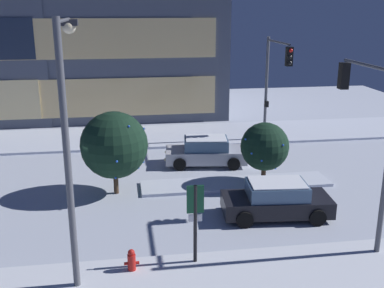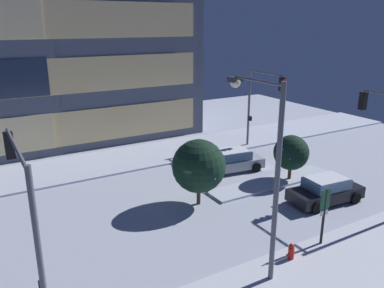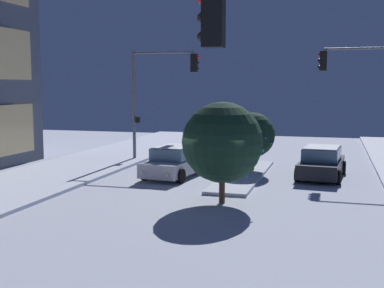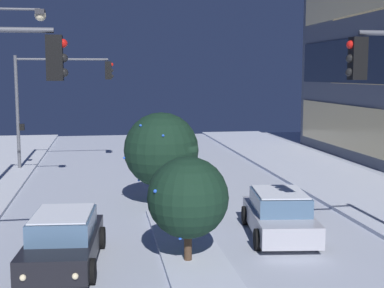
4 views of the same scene
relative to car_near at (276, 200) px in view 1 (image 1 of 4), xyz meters
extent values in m
plane|color=silver|center=(-6.48, 3.66, -0.71)|extent=(52.00, 52.00, 0.00)
cube|color=silver|center=(-6.48, 12.55, -0.64)|extent=(52.00, 5.20, 0.14)
cube|color=silver|center=(-0.77, 3.60, -0.64)|extent=(9.00, 1.80, 0.14)
cube|color=#F2D18C|center=(-9.22, 16.16, 1.30)|extent=(19.79, 0.10, 2.69)
cube|color=#F2D18C|center=(-9.22, 16.16, 5.33)|extent=(19.79, 0.10, 2.69)
cube|color=black|center=(0.00, 0.00, -0.18)|extent=(4.45, 2.17, 0.66)
cube|color=slate|center=(0.00, 0.00, 0.43)|extent=(2.46, 1.82, 0.60)
cube|color=white|center=(0.00, 0.00, 0.76)|extent=(2.28, 1.70, 0.04)
sphere|color=#F9E5B2|center=(2.22, 0.41, -0.21)|extent=(0.16, 0.16, 0.16)
sphere|color=#F9E5B2|center=(2.11, -0.80, -0.21)|extent=(0.16, 0.16, 0.16)
cylinder|color=black|center=(1.49, 0.77, -0.38)|extent=(0.68, 0.28, 0.66)
cylinder|color=black|center=(1.33, -1.02, -0.38)|extent=(0.68, 0.28, 0.66)
cylinder|color=black|center=(-1.34, 1.02, -0.38)|extent=(0.68, 0.28, 0.66)
cylinder|color=black|center=(-1.50, -0.77, -0.38)|extent=(0.68, 0.28, 0.66)
cube|color=#B7B7C1|center=(-1.65, 6.78, -0.18)|extent=(4.44, 2.36, 0.66)
cube|color=slate|center=(-1.65, 6.78, 0.43)|extent=(2.48, 1.93, 0.60)
cube|color=white|center=(-1.65, 6.78, 0.76)|extent=(2.30, 1.80, 0.04)
sphere|color=#F9E5B2|center=(-3.86, 6.43, -0.21)|extent=(0.16, 0.16, 0.16)
sphere|color=#F9E5B2|center=(-3.70, 7.67, -0.21)|extent=(0.16, 0.16, 0.16)
cylinder|color=black|center=(-3.16, 6.05, -0.38)|extent=(0.68, 0.30, 0.66)
cylinder|color=black|center=(-2.93, 7.87, -0.38)|extent=(0.68, 0.30, 0.66)
cylinder|color=black|center=(-0.38, 5.69, -0.38)|extent=(0.68, 0.30, 0.66)
cylinder|color=black|center=(-0.15, 7.51, -0.38)|extent=(0.68, 0.30, 0.66)
cylinder|color=#565960|center=(2.80, 10.75, 2.51)|extent=(0.18, 0.18, 6.44)
cylinder|color=#565960|center=(2.80, 8.92, 5.53)|extent=(0.12, 3.65, 0.12)
cube|color=black|center=(2.80, 7.10, 4.93)|extent=(0.32, 0.36, 1.00)
sphere|color=red|center=(2.80, 6.91, 5.25)|extent=(0.20, 0.20, 0.20)
sphere|color=black|center=(2.80, 6.91, 4.93)|extent=(0.20, 0.20, 0.20)
sphere|color=black|center=(2.80, 6.91, 4.61)|extent=(0.20, 0.20, 0.20)
cube|color=black|center=(2.80, 10.53, 1.69)|extent=(0.20, 0.24, 0.36)
cylinder|color=#565960|center=(2.45, -1.66, 5.51)|extent=(0.12, 3.56, 0.12)
cube|color=black|center=(2.45, 0.12, 4.91)|extent=(0.32, 0.36, 1.00)
sphere|color=red|center=(2.45, 0.31, 5.23)|extent=(0.20, 0.20, 0.20)
sphere|color=black|center=(2.45, 0.31, 4.91)|extent=(0.20, 0.20, 0.20)
sphere|color=black|center=(2.45, 0.31, 4.59)|extent=(0.20, 0.20, 0.20)
cylinder|color=#565960|center=(-7.51, -3.96, 3.26)|extent=(0.20, 0.20, 7.94)
cylinder|color=#565960|center=(-7.50, -2.57, 7.08)|extent=(0.12, 2.78, 0.10)
cube|color=#333338|center=(-7.49, -1.18, 6.98)|extent=(0.56, 0.36, 0.20)
sphere|color=#F9E5B2|center=(-7.49, -1.18, 6.85)|extent=(0.44, 0.44, 0.44)
cylinder|color=red|center=(-5.87, -3.37, -0.37)|extent=(0.26, 0.26, 0.68)
sphere|color=red|center=(-5.87, -3.37, 0.03)|extent=(0.22, 0.22, 0.22)
cylinder|color=red|center=(-6.05, -3.37, -0.34)|extent=(0.12, 0.10, 0.10)
cylinder|color=red|center=(-5.69, -3.37, -0.34)|extent=(0.12, 0.10, 0.10)
cylinder|color=black|center=(-3.80, -3.16, 0.69)|extent=(0.12, 0.12, 2.80)
cube|color=#144C2D|center=(-3.80, -3.16, 1.63)|extent=(0.55, 0.06, 0.93)
cube|color=white|center=(-3.80, -3.16, 0.98)|extent=(0.44, 0.05, 0.24)
cylinder|color=#473323|center=(-6.39, 3.43, -0.20)|extent=(0.22, 0.22, 1.02)
sphere|color=black|center=(-6.39, 3.43, 1.58)|extent=(2.99, 2.99, 2.99)
sphere|color=blue|center=(-5.72, 2.57, 2.62)|extent=(0.10, 0.10, 0.10)
sphere|color=blue|center=(-5.13, 3.37, 0.74)|extent=(0.10, 0.10, 0.10)
sphere|color=blue|center=(-6.28, 1.95, 1.30)|extent=(0.10, 0.10, 0.10)
sphere|color=blue|center=(-5.36, 3.39, 0.47)|extent=(0.10, 0.10, 0.10)
sphere|color=blue|center=(-5.06, 3.35, 2.29)|extent=(0.10, 0.10, 0.10)
sphere|color=blue|center=(-6.38, 2.52, 0.37)|extent=(0.10, 0.10, 0.10)
cylinder|color=#473323|center=(0.51, 3.41, -0.23)|extent=(0.22, 0.22, 0.95)
sphere|color=black|center=(0.51, 3.41, 1.20)|extent=(2.26, 2.26, 2.26)
sphere|color=blue|center=(0.08, 2.41, 0.86)|extent=(0.10, 0.10, 0.10)
sphere|color=blue|center=(1.04, 2.45, 1.53)|extent=(0.10, 0.10, 0.10)
sphere|color=blue|center=(-0.50, 3.13, 1.67)|extent=(0.10, 0.10, 0.10)
sphere|color=blue|center=(-0.33, 2.64, 1.14)|extent=(0.10, 0.10, 0.10)
sphere|color=blue|center=(0.98, 3.12, 0.21)|extent=(0.10, 0.10, 0.10)
camera|label=1|loc=(-5.93, -16.58, 7.49)|focal=43.67mm
camera|label=2|loc=(-16.89, -13.85, 9.12)|focal=36.59mm
camera|label=3|loc=(-24.16, -0.50, 3.62)|focal=46.49mm
camera|label=4|loc=(14.84, 1.13, 4.55)|focal=50.56mm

